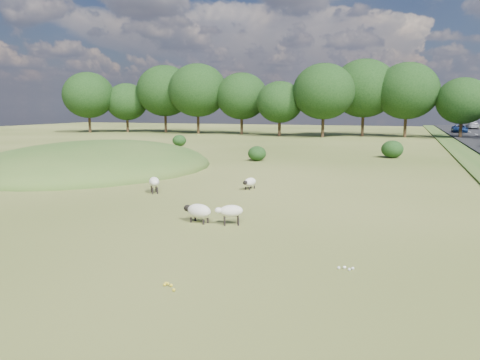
# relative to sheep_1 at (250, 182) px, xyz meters

# --- Properties ---
(ground) EXTENTS (160.00, 160.00, 0.00)m
(ground) POSITION_rel_sheep_1_xyz_m (-1.49, 12.91, -0.40)
(ground) COLOR #3B4F18
(ground) RESTS_ON ground
(mound) EXTENTS (16.00, 20.00, 4.00)m
(mound) POSITION_rel_sheep_1_xyz_m (-13.49, 4.91, -0.40)
(mound) COLOR #33561E
(mound) RESTS_ON ground
(treeline) EXTENTS (96.28, 14.66, 11.70)m
(treeline) POSITION_rel_sheep_1_xyz_m (-2.54, 48.35, 6.16)
(treeline) COLOR black
(treeline) RESTS_ON ground
(shrubs) EXTENTS (25.19, 12.94, 1.55)m
(shrubs) POSITION_rel_sheep_1_xyz_m (-2.17, 19.27, 0.30)
(shrubs) COLOR black
(shrubs) RESTS_ON ground
(sheep_1) EXTENTS (0.69, 1.15, 0.64)m
(sheep_1) POSITION_rel_sheep_1_xyz_m (0.00, 0.00, 0.00)
(sheep_1) COLOR beige
(sheep_1) RESTS_ON ground
(sheep_2) EXTENTS (1.12, 0.80, 0.78)m
(sheep_2) POSITION_rel_sheep_1_xyz_m (1.72, -7.66, 0.14)
(sheep_2) COLOR beige
(sheep_2) RESTS_ON ground
(sheep_3) EXTENTS (0.99, 1.16, 0.85)m
(sheep_3) POSITION_rel_sheep_1_xyz_m (-4.37, -2.68, 0.19)
(sheep_3) COLOR beige
(sheep_3) RESTS_ON ground
(sheep_4) EXTENTS (1.34, 0.81, 0.74)m
(sheep_4) POSITION_rel_sheep_1_xyz_m (0.42, -7.71, 0.07)
(sheep_4) COLOR beige
(sheep_4) RESTS_ON ground
(car_6) EXTENTS (2.12, 5.20, 1.51)m
(car_6) POSITION_rel_sheep_1_xyz_m (20.41, 77.64, 0.60)
(car_6) COLOR #A4A5AB
(car_6) RESTS_ON road
(car_7) EXTENTS (2.18, 4.72, 1.31)m
(car_7) POSITION_rel_sheep_1_xyz_m (16.61, 62.35, 0.50)
(car_7) COLOR navy
(car_7) RESTS_ON road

